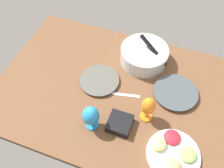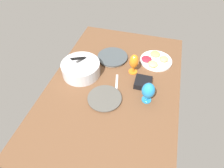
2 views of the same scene
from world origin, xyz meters
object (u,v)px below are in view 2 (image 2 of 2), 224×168
object	(u,v)px
dinner_plate_right	(113,57)
square_bowl_black	(143,82)
hurricane_glass_orange	(134,62)
dinner_plate_left	(105,98)
hurricane_glass_blue	(148,91)
mixing_bowl	(81,68)
fruit_platter	(156,60)

from	to	relation	value
dinner_plate_right	square_bowl_black	size ratio (longest dim) A/B	2.09
hurricane_glass_orange	square_bowl_black	world-z (taller)	hurricane_glass_orange
dinner_plate_left	hurricane_glass_blue	world-z (taller)	hurricane_glass_blue
mixing_bowl	square_bowl_black	distance (cm)	52.75
hurricane_glass_orange	square_bowl_black	distance (cm)	18.55
fruit_platter	hurricane_glass_blue	distance (cm)	47.60
dinner_plate_left	hurricane_glass_orange	distance (cm)	39.62
dinner_plate_right	hurricane_glass_orange	bearing A→B (deg)	-120.76
mixing_bowl	dinner_plate_left	bearing A→B (deg)	-128.88
hurricane_glass_blue	fruit_platter	bearing A→B (deg)	-1.44
hurricane_glass_blue	square_bowl_black	bearing A→B (deg)	19.16
dinner_plate_right	dinner_plate_left	bearing A→B (deg)	-171.66
fruit_platter	hurricane_glass_orange	size ratio (longest dim) A/B	1.56
mixing_bowl	square_bowl_black	world-z (taller)	mixing_bowl
dinner_plate_right	mixing_bowl	world-z (taller)	mixing_bowl
mixing_bowl	hurricane_glass_blue	size ratio (longest dim) A/B	1.89
dinner_plate_right	mixing_bowl	size ratio (longest dim) A/B	0.85
fruit_platter	hurricane_glass_orange	bearing A→B (deg)	138.13
square_bowl_black	fruit_platter	bearing A→B (deg)	-11.38
dinner_plate_left	hurricane_glass_orange	world-z (taller)	hurricane_glass_orange
hurricane_glass_blue	hurricane_glass_orange	bearing A→B (deg)	29.75
mixing_bowl	fruit_platter	bearing A→B (deg)	-61.22
dinner_plate_left	hurricane_glass_orange	bearing A→B (deg)	-22.54
dinner_plate_right	square_bowl_black	bearing A→B (deg)	-128.40
dinner_plate_right	hurricane_glass_orange	xyz separation A→B (cm)	(-12.97, -21.79, 9.64)
dinner_plate_left	dinner_plate_right	distance (cm)	48.91
mixing_bowl	hurricane_glass_blue	distance (cm)	59.79
dinner_plate_left	hurricane_glass_blue	size ratio (longest dim) A/B	1.49
mixing_bowl	hurricane_glass_blue	xyz separation A→B (cm)	(-14.37, -57.87, 4.40)
hurricane_glass_orange	dinner_plate_right	bearing A→B (deg)	59.24
hurricane_glass_blue	square_bowl_black	xyz separation A→B (cm)	(15.03, 5.22, -7.68)
fruit_platter	hurricane_glass_blue	xyz separation A→B (cm)	(-46.80, 1.17, 8.61)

